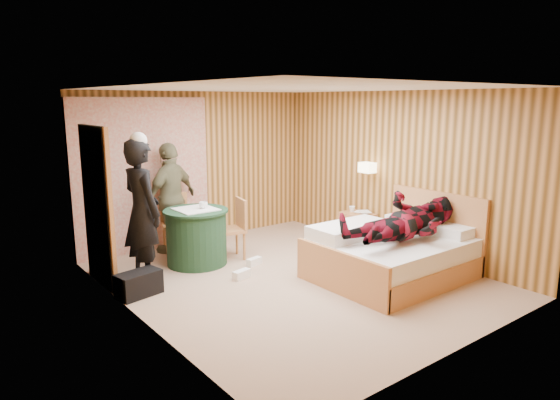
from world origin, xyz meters
TOP-DOWN VIEW (x-y plane):
  - floor at (0.00, 0.00)m, footprint 4.20×5.00m
  - ceiling at (0.00, 0.00)m, footprint 4.20×5.00m
  - wall_back at (0.00, 2.50)m, footprint 4.20×0.02m
  - wall_left at (-2.10, 0.00)m, footprint 0.02×5.00m
  - wall_right at (2.10, 0.00)m, footprint 0.02×5.00m
  - curtain at (-1.00, 2.43)m, footprint 2.20×0.08m
  - doorway at (-2.06, 1.40)m, footprint 0.06×0.90m
  - wall_lamp at (1.92, 0.45)m, footprint 0.26×0.24m
  - bed at (1.13, -0.76)m, footprint 1.99×1.56m
  - nightstand at (1.88, 0.59)m, footprint 0.41×0.55m
  - round_table at (-0.69, 1.33)m, footprint 0.93×0.93m
  - chair_far at (-0.67, 2.06)m, footprint 0.53×0.53m
  - chair_near at (-0.10, 1.23)m, footprint 0.50×0.50m
  - duffel_bag at (-1.85, 0.68)m, footprint 0.58×0.38m
  - sneaker_left at (-0.07, 0.77)m, footprint 0.25×0.14m
  - sneaker_right at (-0.53, 0.41)m, footprint 0.28×0.16m
  - woman_standing at (-1.59, 1.10)m, footprint 0.51×0.72m
  - man_at_table at (-0.69, 2.11)m, footprint 1.09×0.78m
  - man_on_bed at (1.15, -0.99)m, footprint 0.86×0.67m
  - book_lower at (1.88, 0.54)m, footprint 0.23×0.27m
  - book_upper at (1.88, 0.54)m, footprint 0.25×0.28m
  - cup_nightstand at (1.88, 0.72)m, footprint 0.10×0.10m
  - cup_table at (-0.59, 1.28)m, footprint 0.16×0.16m

SIDE VIEW (x-z plane):
  - floor at x=0.00m, z-range -0.01..0.01m
  - sneaker_left at x=-0.07m, z-range 0.00..0.11m
  - sneaker_right at x=-0.53m, z-range 0.00..0.12m
  - duffel_bag at x=-1.85m, z-range 0.00..0.30m
  - nightstand at x=1.88m, z-range 0.01..0.54m
  - bed at x=1.13m, z-range -0.23..0.85m
  - round_table at x=-0.69m, z-range 0.00..0.83m
  - chair_near at x=-0.10m, z-range 0.07..0.98m
  - chair_far at x=-0.67m, z-range 0.07..1.00m
  - book_lower at x=1.88m, z-range 0.53..0.55m
  - book_upper at x=1.88m, z-range 0.56..0.57m
  - cup_nightstand at x=1.88m, z-range 0.53..0.63m
  - man_at_table at x=-0.69m, z-range 0.00..1.72m
  - cup_table at x=-0.59m, z-range 0.82..0.92m
  - woman_standing at x=-1.59m, z-range 0.00..1.89m
  - man_on_bed at x=1.15m, z-range 0.08..1.85m
  - doorway at x=-2.06m, z-range 0.00..2.05m
  - curtain at x=-1.00m, z-range 0.00..2.40m
  - wall_back at x=0.00m, z-range 0.00..2.50m
  - wall_left at x=-2.10m, z-range 0.00..2.50m
  - wall_right at x=2.10m, z-range 0.00..2.50m
  - wall_lamp at x=1.92m, z-range 1.22..1.38m
  - ceiling at x=0.00m, z-range 2.50..2.50m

